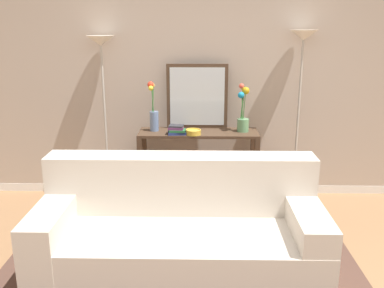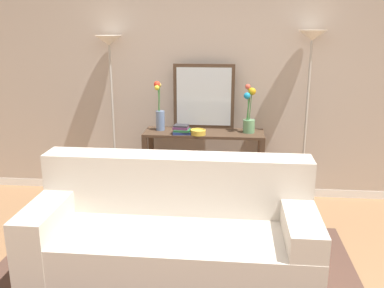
{
  "view_description": "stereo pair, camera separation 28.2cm",
  "coord_description": "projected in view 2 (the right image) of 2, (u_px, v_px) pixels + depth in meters",
  "views": [
    {
      "loc": [
        -0.1,
        -2.25,
        1.86
      ],
      "look_at": [
        -0.16,
        1.28,
        0.86
      ],
      "focal_mm": 39.86,
      "sensor_mm": 36.0,
      "label": 1
    },
    {
      "loc": [
        0.19,
        -2.24,
        1.86
      ],
      "look_at": [
        -0.16,
        1.28,
        0.86
      ],
      "focal_mm": 39.86,
      "sensor_mm": 36.0,
      "label": 2
    }
  ],
  "objects": [
    {
      "name": "back_wall",
      "position": [
        217.0,
        75.0,
        4.55
      ],
      "size": [
        12.0,
        0.15,
        2.66
      ],
      "color": "white",
      "rests_on": "ground"
    },
    {
      "name": "area_rug",
      "position": [
        171.0,
        284.0,
        3.14
      ],
      "size": [
        2.81,
        2.04,
        0.01
      ],
      "color": "#51382D",
      "rests_on": "ground"
    },
    {
      "name": "couch",
      "position": [
        173.0,
        236.0,
        3.21
      ],
      "size": [
        2.08,
        0.87,
        0.88
      ],
      "color": "beige",
      "rests_on": "ground"
    },
    {
      "name": "console_table",
      "position": [
        204.0,
        154.0,
        4.44
      ],
      "size": [
        1.23,
        0.38,
        0.79
      ],
      "color": "#473323",
      "rests_on": "ground"
    },
    {
      "name": "floor_lamp_left",
      "position": [
        110.0,
        72.0,
        4.42
      ],
      "size": [
        0.28,
        0.28,
        1.74
      ],
      "color": "#B7B2A8",
      "rests_on": "ground"
    },
    {
      "name": "floor_lamp_right",
      "position": [
        310.0,
        70.0,
        4.21
      ],
      "size": [
        0.28,
        0.28,
        1.8
      ],
      "color": "#B7B2A8",
      "rests_on": "ground"
    },
    {
      "name": "wall_mirror",
      "position": [
        204.0,
        97.0,
        4.43
      ],
      "size": [
        0.64,
        0.02,
        0.67
      ],
      "color": "#473323",
      "rests_on": "console_table"
    },
    {
      "name": "vase_tall_flowers",
      "position": [
        160.0,
        111.0,
        4.39
      ],
      "size": [
        0.11,
        0.11,
        0.51
      ],
      "color": "#6B84AD",
      "rests_on": "console_table"
    },
    {
      "name": "vase_short_flowers",
      "position": [
        249.0,
        114.0,
        4.3
      ],
      "size": [
        0.12,
        0.13,
        0.49
      ],
      "color": "#669E6B",
      "rests_on": "console_table"
    },
    {
      "name": "fruit_bowl",
      "position": [
        198.0,
        132.0,
        4.25
      ],
      "size": [
        0.15,
        0.15,
        0.05
      ],
      "color": "gold",
      "rests_on": "console_table"
    },
    {
      "name": "book_stack",
      "position": [
        182.0,
        130.0,
        4.28
      ],
      "size": [
        0.19,
        0.16,
        0.09
      ],
      "color": "navy",
      "rests_on": "console_table"
    },
    {
      "name": "book_row_under_console",
      "position": [
        171.0,
        196.0,
        4.6
      ],
      "size": [
        0.31,
        0.18,
        0.13
      ],
      "color": "#2D2D33",
      "rests_on": "ground"
    }
  ]
}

